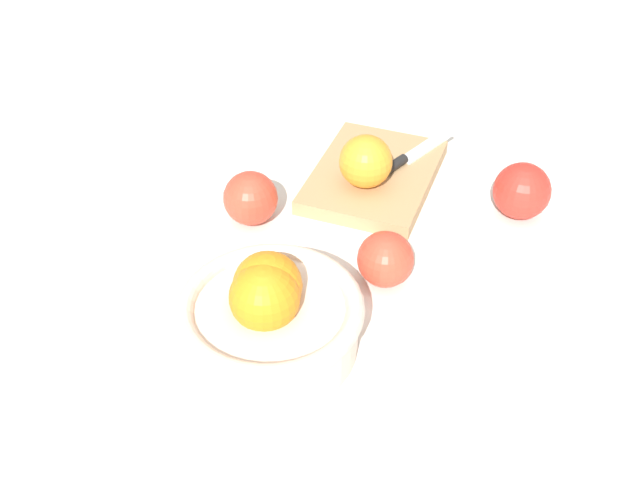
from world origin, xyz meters
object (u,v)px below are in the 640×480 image
(cutting_board, at_px, (374,176))
(apple_back_center, at_px, (251,198))
(apple_front_right, at_px, (522,191))
(apple_mid_left, at_px, (385,259))
(orange_on_board, at_px, (366,161))
(knife, at_px, (409,157))
(bowl, at_px, (270,315))

(cutting_board, height_order, apple_back_center, apple_back_center)
(apple_front_right, height_order, apple_mid_left, apple_front_right)
(cutting_board, distance_m, apple_front_right, 0.21)
(orange_on_board, distance_m, knife, 0.09)
(orange_on_board, relative_size, apple_back_center, 1.01)
(apple_mid_left, bearing_deg, orange_on_board, 20.07)
(knife, distance_m, apple_mid_left, 0.24)
(orange_on_board, xyz_separation_m, apple_mid_left, (-0.16, -0.06, -0.02))
(orange_on_board, bearing_deg, knife, -33.00)
(bowl, bearing_deg, orange_on_board, -7.73)
(bowl, distance_m, cutting_board, 0.34)
(bowl, xyz_separation_m, orange_on_board, (0.30, -0.04, 0.01))
(orange_on_board, height_order, apple_back_center, orange_on_board)
(knife, bearing_deg, orange_on_board, 147.00)
(cutting_board, distance_m, apple_mid_left, 0.21)
(bowl, relative_size, apple_mid_left, 2.96)
(cutting_board, height_order, orange_on_board, orange_on_board)
(cutting_board, relative_size, apple_front_right, 2.91)
(orange_on_board, height_order, apple_mid_left, orange_on_board)
(bowl, bearing_deg, apple_back_center, 24.06)
(cutting_board, distance_m, orange_on_board, 0.06)
(apple_back_center, bearing_deg, knife, -47.69)
(apple_back_center, height_order, apple_front_right, apple_front_right)
(knife, height_order, apple_front_right, apple_front_right)
(apple_front_right, bearing_deg, apple_back_center, 106.85)
(apple_back_center, bearing_deg, apple_front_right, -73.15)
(orange_on_board, height_order, knife, orange_on_board)
(apple_back_center, xyz_separation_m, apple_front_right, (0.10, -0.34, 0.00))
(knife, xyz_separation_m, apple_front_right, (-0.06, -0.16, 0.01))
(bowl, bearing_deg, apple_mid_left, -36.60)
(apple_front_right, distance_m, apple_mid_left, 0.23)
(bowl, height_order, apple_front_right, bowl)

